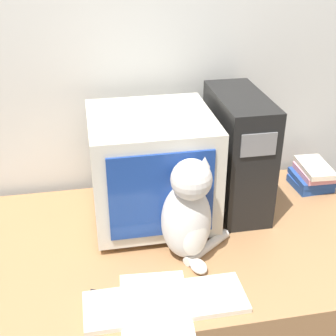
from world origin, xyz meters
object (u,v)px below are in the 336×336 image
object	(u,v)px
cat	(188,214)
book_stack	(313,176)
crt_monitor	(152,168)
computer_tower	(237,152)
keyboard	(166,302)
pen	(112,293)

from	to	relation	value
cat	book_stack	bearing A→B (deg)	15.53
crt_monitor	cat	world-z (taller)	crt_monitor
computer_tower	keyboard	size ratio (longest dim) A/B	0.94
crt_monitor	computer_tower	world-z (taller)	computer_tower
crt_monitor	cat	size ratio (longest dim) A/B	1.15
keyboard	pen	size ratio (longest dim) A/B	3.77
computer_tower	cat	distance (m)	0.41
keyboard	computer_tower	bearing A→B (deg)	53.56
crt_monitor	computer_tower	size ratio (longest dim) A/B	0.96
keyboard	cat	size ratio (longest dim) A/B	1.28
crt_monitor	cat	bearing A→B (deg)	-72.69
cat	book_stack	distance (m)	0.75
computer_tower	cat	world-z (taller)	computer_tower
book_stack	pen	distance (m)	1.06
cat	pen	bearing A→B (deg)	-166.75
book_stack	computer_tower	bearing A→B (deg)	-170.40
keyboard	cat	xyz separation A→B (m)	(0.12, 0.22, 0.16)
keyboard	book_stack	size ratio (longest dim) A/B	2.38
keyboard	book_stack	world-z (taller)	book_stack
computer_tower	book_stack	bearing A→B (deg)	9.60
crt_monitor	book_stack	size ratio (longest dim) A/B	2.13
computer_tower	pen	xyz separation A→B (m)	(-0.54, -0.45, -0.23)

